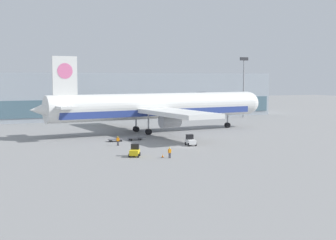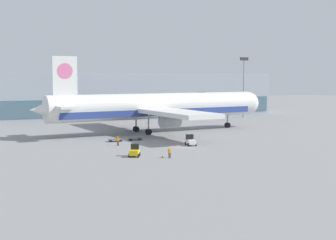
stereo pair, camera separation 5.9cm
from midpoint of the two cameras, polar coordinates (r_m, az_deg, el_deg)
name	(u,v)px [view 1 (the left image)]	position (r m, az deg, el deg)	size (l,w,h in m)	color
ground_plane	(184,147)	(85.49, 1.92, -3.28)	(400.00, 400.00, 0.00)	gray
terminal_building	(135,95)	(150.80, -4.02, 3.04)	(90.00, 18.20, 14.00)	#9EA8B2
light_mast	(244,82)	(150.83, 9.21, 4.62)	(2.80, 0.50, 19.02)	#9EA0A5
airplane_main	(155,107)	(107.29, -1.59, 1.58)	(58.00, 48.59, 17.00)	white
baggage_tug_foreground	(190,141)	(87.08, 2.73, -2.55)	(1.87, 2.59, 2.00)	silver
baggage_tug_mid	(135,151)	(75.12, -4.11, -3.79)	(2.46, 2.81, 2.00)	yellow
baggage_dolly_lead	(116,140)	(93.04, -6.42, -2.38)	(3.72, 1.56, 0.48)	#56565B
baggage_dolly_second	(135,138)	(94.73, -4.04, -2.22)	(3.72, 1.56, 0.48)	#56565B
ground_crew_near	(170,152)	(73.37, 0.18, -3.89)	(0.57, 0.23, 1.72)	black
ground_crew_far	(118,140)	(87.06, -6.15, -2.45)	(0.57, 0.27, 1.78)	black
traffic_cone_near	(163,156)	(74.15, -0.68, -4.38)	(0.40, 0.40, 0.54)	black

